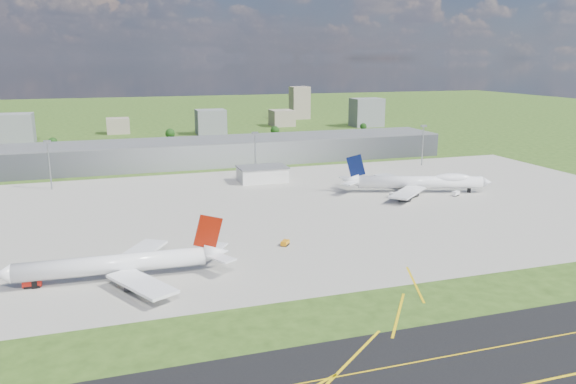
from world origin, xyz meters
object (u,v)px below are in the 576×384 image
object	(u,v)px
van_white_near	(395,196)
tug_yellow	(285,243)
van_white_far	(456,194)
crash_tender	(32,283)
airliner_red_twin	(121,264)
airliner_blue_quad	(420,182)

from	to	relation	value
van_white_near	tug_yellow	bearing A→B (deg)	102.35
van_white_near	van_white_far	size ratio (longest dim) A/B	1.17
van_white_near	crash_tender	bearing A→B (deg)	89.57
van_white_far	van_white_near	bearing A→B (deg)	143.46
airliner_red_twin	van_white_near	bearing A→B (deg)	-150.96
airliner_blue_quad	van_white_near	xyz separation A→B (m)	(-17.97, -7.07, -4.19)
airliner_blue_quad	van_white_near	world-z (taller)	airliner_blue_quad
van_white_near	van_white_far	xyz separation A→B (m)	(31.35, -5.13, -0.16)
crash_tender	van_white_far	xyz separation A→B (m)	(187.82, 59.22, -0.26)
crash_tender	van_white_far	bearing A→B (deg)	19.31
airliner_blue_quad	van_white_far	distance (m)	18.62
airliner_red_twin	crash_tender	distance (m)	26.12
airliner_red_twin	van_white_near	distance (m)	146.63
crash_tender	van_white_near	bearing A→B (deg)	24.16
van_white_near	van_white_far	bearing A→B (deg)	-122.08
tug_yellow	van_white_near	bearing A→B (deg)	-16.01
tug_yellow	van_white_near	distance (m)	88.98
van_white_near	airliner_blue_quad	bearing A→B (deg)	-91.32
airliner_red_twin	crash_tender	world-z (taller)	airliner_red_twin
airliner_blue_quad	van_white_far	bearing A→B (deg)	-23.53
van_white_far	crash_tender	bearing A→B (deg)	170.26
airliner_red_twin	tug_yellow	bearing A→B (deg)	-163.21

